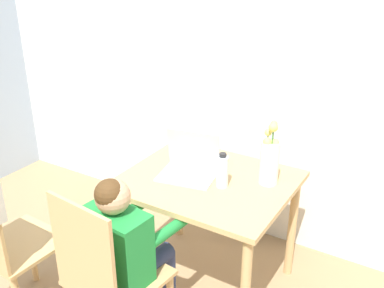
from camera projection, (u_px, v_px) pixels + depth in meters
wall_back at (262, 57)px, 2.77m from camera, size 6.40×0.05×2.50m
dining_table at (207, 195)px, 2.51m from camera, size 0.91×0.77×0.71m
chair_occupied at (107, 279)px, 2.07m from camera, size 0.44×0.44×0.93m
person_seated at (126, 242)px, 2.11m from camera, size 0.36×0.45×0.97m
laptop at (190, 165)px, 2.51m from camera, size 0.35×0.29×0.24m
flower_vase at (270, 159)px, 2.37m from camera, size 0.10×0.10×0.36m
water_bottle at (222, 171)px, 2.36m from camera, size 0.06×0.06×0.19m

